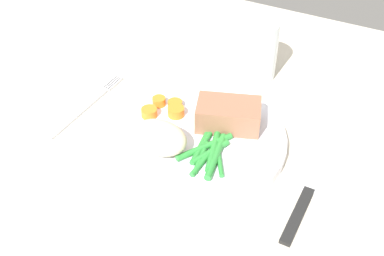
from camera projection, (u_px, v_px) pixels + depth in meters
dining_table at (164, 144)px, 64.94cm from camera, size 120.00×90.00×2.00cm
dinner_plate at (192, 138)px, 63.06cm from camera, size 25.13×25.13×1.60cm
meat_portion at (228, 115)px, 62.87cm from camera, size 9.72×7.77×3.48cm
mashed_potatoes at (159, 137)px, 59.07cm from camera, size 7.37×5.38×3.82cm
carrot_slices at (166, 109)px, 65.76cm from camera, size 5.88×5.63×1.26cm
green_beans at (209, 152)px, 59.22cm from camera, size 6.81×8.88×0.89cm
fork at (87, 106)px, 69.55cm from camera, size 1.44×16.60×0.40cm
knife at (311, 186)px, 57.28cm from camera, size 1.70×20.50×0.64cm
water_glass at (254, 53)px, 73.63cm from camera, size 7.06×7.06×9.48cm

